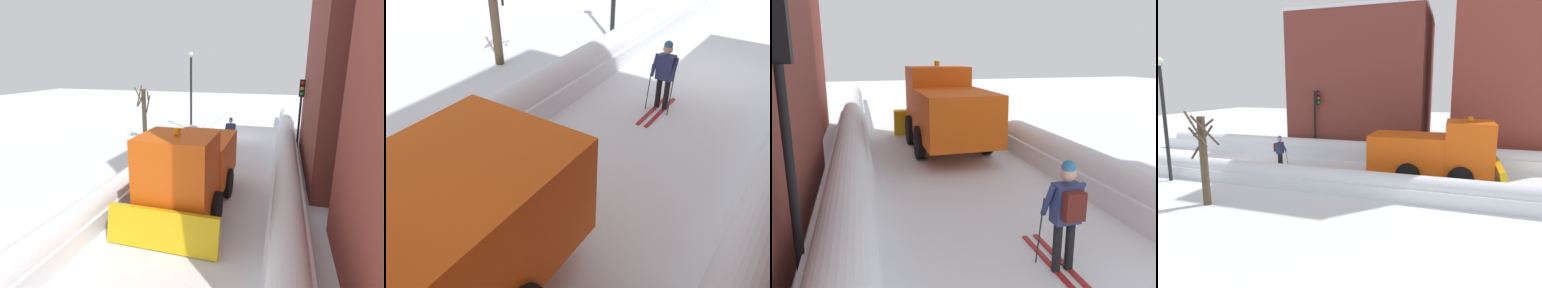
{
  "view_description": "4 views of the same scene",
  "coord_description": "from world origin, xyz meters",
  "views": [
    {
      "loc": [
        -2.55,
        20.69,
        4.96
      ],
      "look_at": [
        1.21,
        8.1,
        1.41
      ],
      "focal_mm": 28.22,
      "sensor_mm": 36.0,
      "label": 1
    },
    {
      "loc": [
        -2.98,
        11.9,
        4.98
      ],
      "look_at": [
        0.02,
        7.38,
        1.37
      ],
      "focal_mm": 37.03,
      "sensor_mm": 36.0,
      "label": 2
    },
    {
      "loc": [
        -2.62,
        -1.58,
        3.31
      ],
      "look_at": [
        -0.06,
        7.4,
        1.06
      ],
      "focal_mm": 34.46,
      "sensor_mm": 36.0,
      "label": 3
    },
    {
      "loc": [
        15.25,
        11.88,
        4.47
      ],
      "look_at": [
        -0.39,
        6.77,
        1.44
      ],
      "focal_mm": 30.03,
      "sensor_mm": 36.0,
      "label": 4
    }
  ],
  "objects": [
    {
      "name": "skier",
      "position": [
        0.3,
        3.0,
        1.0
      ],
      "size": [
        0.62,
        1.8,
        1.81
      ],
      "color": "black",
      "rests_on": "ground"
    },
    {
      "name": "bare_tree_near",
      "position": [
        5.92,
        3.11,
        1.81
      ],
      "size": [
        1.08,
        1.05,
        3.56
      ],
      "color": "#463A29",
      "rests_on": "ground"
    }
  ]
}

